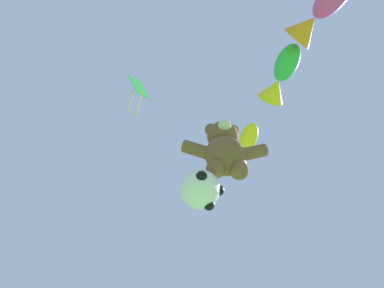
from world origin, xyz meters
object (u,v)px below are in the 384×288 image
Objects in this scene: fish_kite_goldfin at (245,149)px; teddy_bear_kite at (225,149)px; fish_kite_magenta at (319,13)px; fish_kite_emerald at (281,77)px; diamond_kite at (139,89)px; soccer_ball_kite at (201,190)px.

teddy_bear_kite is at bearing -120.05° from fish_kite_goldfin.
fish_kite_emerald is at bearing 106.66° from fish_kite_magenta.
teddy_bear_kite is 5.51m from fish_kite_magenta.
fish_kite_emerald is 0.92× the size of fish_kite_magenta.
fish_kite_emerald is (2.24, -0.74, 3.86)m from teddy_bear_kite.
fish_kite_goldfin is (1.29, 2.23, 3.55)m from teddy_bear_kite.
diamond_kite is (-5.28, 1.36, 1.29)m from fish_kite_emerald.
fish_kite_goldfin reaches higher than soccer_ball_kite.
teddy_bear_kite is 4.52m from fish_kite_emerald.
fish_kite_goldfin reaches higher than teddy_bear_kite.
teddy_bear_kite is at bearing -11.56° from diamond_kite.
fish_kite_magenta is 0.81× the size of diamond_kite.
fish_kite_emerald is 0.74× the size of diamond_kite.
fish_kite_emerald reaches higher than fish_kite_magenta.
fish_kite_goldfin is 0.85× the size of fish_kite_magenta.
diamond_kite is at bearing 168.59° from soccer_ball_kite.
soccer_ball_kite is at bearing 138.20° from fish_kite_magenta.
fish_kite_magenta is at bearing -46.57° from teddy_bear_kite.
fish_kite_goldfin is (1.99, 2.08, 5.21)m from soccer_ball_kite.
diamond_kite reaches higher than fish_kite_goldfin.
diamond_kite reaches higher than teddy_bear_kite.
soccer_ball_kite is at bearing 167.95° from teddy_bear_kite.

